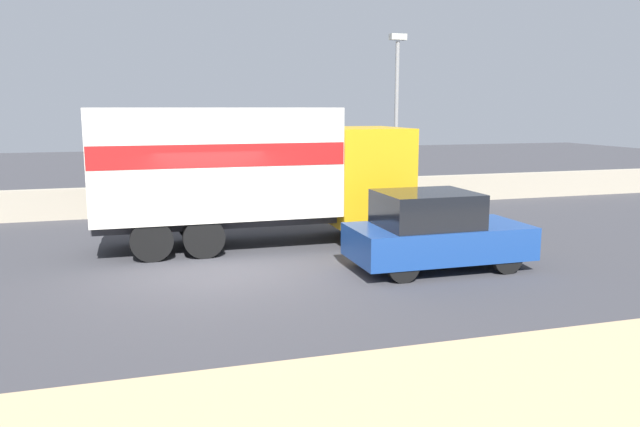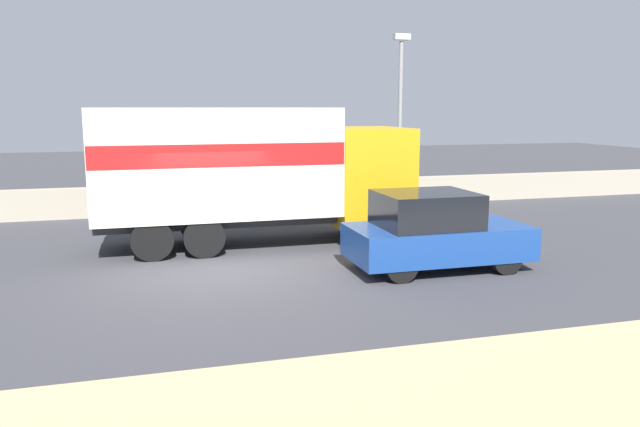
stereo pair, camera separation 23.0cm
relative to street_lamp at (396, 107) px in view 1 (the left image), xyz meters
name	(u,v)px [view 1 (the left image)]	position (x,y,z in m)	size (l,w,h in m)	color
ground_plane	(220,273)	(-7.10, -7.14, -3.50)	(80.00, 80.00, 0.00)	#38383D
stone_wall_backdrop	(188,199)	(-7.10, 0.72, -3.01)	(60.00, 0.35, 0.96)	#A39984
street_lamp	(396,107)	(0.00, 0.00, 0.00)	(0.56, 0.28, 5.93)	gray
box_truck	(248,167)	(-6.02, -4.66, -1.50)	(7.84, 2.48, 3.47)	gold
car_hatchback	(435,232)	(-2.58, -8.11, -2.67)	(3.86, 1.86, 1.70)	navy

